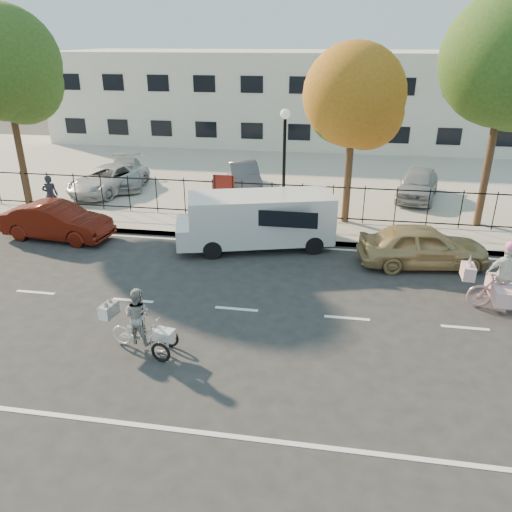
% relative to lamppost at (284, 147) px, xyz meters
% --- Properties ---
extents(ground, '(120.00, 120.00, 0.00)m').
position_rel_lamppost_xyz_m(ground, '(-0.50, -6.80, -3.11)').
color(ground, '#333334').
extents(road_markings, '(60.00, 9.52, 0.01)m').
position_rel_lamppost_xyz_m(road_markings, '(-0.50, -6.80, -3.11)').
color(road_markings, silver).
rests_on(road_markings, ground).
extents(curb, '(60.00, 0.10, 0.15)m').
position_rel_lamppost_xyz_m(curb, '(-0.50, -1.75, -3.04)').
color(curb, '#A8A399').
rests_on(curb, ground).
extents(sidewalk, '(60.00, 2.20, 0.15)m').
position_rel_lamppost_xyz_m(sidewalk, '(-0.50, -0.70, -3.04)').
color(sidewalk, '#A8A399').
rests_on(sidewalk, ground).
extents(parking_lot, '(60.00, 15.60, 0.15)m').
position_rel_lamppost_xyz_m(parking_lot, '(-0.50, 8.20, -3.04)').
color(parking_lot, '#A8A399').
rests_on(parking_lot, ground).
extents(iron_fence, '(58.00, 0.06, 1.50)m').
position_rel_lamppost_xyz_m(iron_fence, '(-0.50, 0.40, -2.21)').
color(iron_fence, black).
rests_on(iron_fence, sidewalk).
extents(building, '(34.00, 10.00, 6.00)m').
position_rel_lamppost_xyz_m(building, '(-0.50, 18.20, -0.11)').
color(building, silver).
rests_on(building, ground).
extents(lamppost, '(0.36, 0.36, 4.33)m').
position_rel_lamppost_xyz_m(lamppost, '(0.00, 0.00, 0.00)').
color(lamppost, black).
rests_on(lamppost, sidewalk).
extents(street_sign, '(0.85, 0.06, 1.80)m').
position_rel_lamppost_xyz_m(street_sign, '(-2.35, 0.00, -1.70)').
color(street_sign, black).
rests_on(street_sign, sidewalk).
extents(zebra_trike, '(1.88, 0.94, 1.60)m').
position_rel_lamppost_xyz_m(zebra_trike, '(-2.38, -9.01, -2.49)').
color(zebra_trike, white).
rests_on(zebra_trike, ground).
extents(unicorn_bike, '(1.98, 1.38, 2.00)m').
position_rel_lamppost_xyz_m(unicorn_bike, '(6.56, -5.61, -2.37)').
color(unicorn_bike, '#D4A1A8').
rests_on(unicorn_bike, ground).
extents(white_van, '(5.78, 3.11, 1.92)m').
position_rel_lamppost_xyz_m(white_van, '(-0.63, -2.31, -2.05)').
color(white_van, white).
rests_on(white_van, ground).
extents(red_sedan, '(4.15, 1.81, 1.33)m').
position_rel_lamppost_xyz_m(red_sedan, '(-8.03, -2.68, -2.45)').
color(red_sedan, '#4F1109').
rests_on(red_sedan, ground).
extents(gold_sedan, '(4.27, 2.21, 1.39)m').
position_rel_lamppost_xyz_m(gold_sedan, '(4.87, -3.00, -2.42)').
color(gold_sedan, tan).
rests_on(gold_sedan, ground).
extents(pedestrian, '(0.70, 0.58, 1.64)m').
position_rel_lamppost_xyz_m(pedestrian, '(-9.46, -0.58, -2.14)').
color(pedestrian, black).
rests_on(pedestrian, sidewalk).
extents(lot_car_a, '(2.96, 4.44, 1.19)m').
position_rel_lamppost_xyz_m(lot_car_a, '(-8.25, 4.10, -2.36)').
color(lot_car_a, '#9C9FA3').
rests_on(lot_car_a, parking_lot).
extents(lot_car_b, '(2.96, 4.71, 1.21)m').
position_rel_lamppost_xyz_m(lot_car_b, '(-8.55, 2.85, -2.36)').
color(lot_car_b, silver).
rests_on(lot_car_b, parking_lot).
extents(lot_car_c, '(2.41, 4.01, 1.25)m').
position_rel_lamppost_xyz_m(lot_car_c, '(-2.39, 4.43, -2.34)').
color(lot_car_c, '#494A50').
rests_on(lot_car_c, parking_lot).
extents(lot_car_d, '(2.46, 4.20, 1.34)m').
position_rel_lamppost_xyz_m(lot_car_d, '(5.61, 4.17, -2.29)').
color(lot_car_d, '#9D9FA4').
rests_on(lot_car_d, parking_lot).
extents(tree_west, '(4.44, 4.44, 8.14)m').
position_rel_lamppost_xyz_m(tree_west, '(-11.05, 0.56, 2.59)').
color(tree_west, '#442D1D').
rests_on(tree_west, ground).
extents(tree_mid, '(3.71, 3.71, 6.80)m').
position_rel_lamppost_xyz_m(tree_mid, '(2.56, 0.56, 1.64)').
color(tree_mid, '#442D1D').
rests_on(tree_mid, ground).
extents(tree_east, '(4.62, 4.62, 8.47)m').
position_rel_lamppost_xyz_m(tree_east, '(7.66, 1.08, 2.82)').
color(tree_east, '#442D1D').
rests_on(tree_east, ground).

